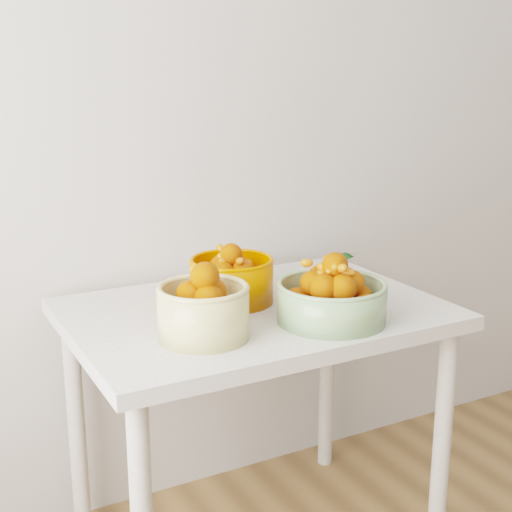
% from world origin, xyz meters
% --- Properties ---
extents(table, '(1.00, 0.70, 0.75)m').
position_xyz_m(table, '(-0.42, 1.60, 0.65)').
color(table, silver).
rests_on(table, ground).
extents(bowl_cream, '(0.30, 0.30, 0.19)m').
position_xyz_m(bowl_cream, '(-0.63, 1.46, 0.82)').
color(bowl_cream, '#DBCA85').
rests_on(bowl_cream, table).
extents(bowl_green, '(0.31, 0.31, 0.18)m').
position_xyz_m(bowl_green, '(-0.30, 1.41, 0.81)').
color(bowl_green, '#89B079').
rests_on(bowl_green, table).
extents(bowl_orange, '(0.28, 0.28, 0.17)m').
position_xyz_m(bowl_orange, '(-0.45, 1.67, 0.82)').
color(bowl_orange, '#EB5F00').
rests_on(bowl_orange, table).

